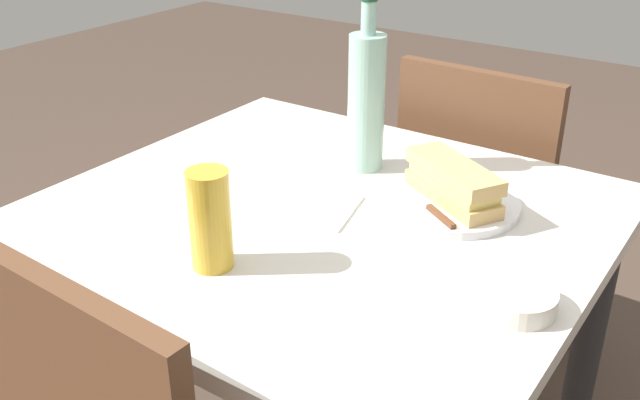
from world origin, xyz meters
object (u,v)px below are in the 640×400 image
at_px(beer_glass, 210,220).
at_px(plate_near, 451,204).
at_px(dining_table, 320,273).
at_px(baguette_sandwich_near, 453,182).
at_px(water_bottle, 366,100).
at_px(chair_near, 485,208).
at_px(knife_near, 429,207).
at_px(olive_bowl, 517,300).

bearing_deg(beer_glass, plate_near, -119.37).
distance_m(dining_table, plate_near, 0.26).
xyz_separation_m(baguette_sandwich_near, water_bottle, (0.22, -0.07, 0.09)).
relative_size(chair_near, knife_near, 5.57).
height_order(knife_near, beer_glass, beer_glass).
height_order(knife_near, water_bottle, water_bottle).
height_order(dining_table, plate_near, plate_near).
height_order(dining_table, olive_bowl, olive_bowl).
distance_m(dining_table, water_bottle, 0.33).
xyz_separation_m(baguette_sandwich_near, olive_bowl, (-0.20, 0.23, -0.03)).
xyz_separation_m(dining_table, olive_bowl, (-0.38, 0.09, 0.14)).
bearing_deg(dining_table, chair_near, -95.70).
distance_m(knife_near, olive_bowl, 0.28).
relative_size(chair_near, plate_near, 3.72).
height_order(chair_near, water_bottle, water_bottle).
distance_m(chair_near, knife_near, 0.60).
xyz_separation_m(dining_table, plate_near, (-0.18, -0.14, 0.13)).
height_order(dining_table, chair_near, chair_near).
relative_size(plate_near, baguette_sandwich_near, 1.13).
bearing_deg(baguette_sandwich_near, olive_bowl, 131.83).
xyz_separation_m(knife_near, water_bottle, (0.20, -0.12, 0.12)).
bearing_deg(beer_glass, baguette_sandwich_near, -119.37).
bearing_deg(olive_bowl, dining_table, -13.35).
bearing_deg(plate_near, dining_table, 37.02).
xyz_separation_m(dining_table, baguette_sandwich_near, (-0.18, -0.14, 0.18)).
bearing_deg(water_bottle, baguette_sandwich_near, 162.95).
bearing_deg(dining_table, water_bottle, -80.41).
distance_m(beer_glass, olive_bowl, 0.44).
height_order(knife_near, olive_bowl, olive_bowl).
bearing_deg(beer_glass, chair_near, -96.11).
bearing_deg(plate_near, olive_bowl, 131.83).
relative_size(baguette_sandwich_near, water_bottle, 0.62).
bearing_deg(chair_near, olive_bowl, 114.32).
relative_size(dining_table, water_bottle, 2.78).
height_order(baguette_sandwich_near, beer_glass, beer_glass).
height_order(plate_near, baguette_sandwich_near, baguette_sandwich_near).
bearing_deg(baguette_sandwich_near, knife_near, 71.57).
xyz_separation_m(dining_table, chair_near, (-0.06, -0.62, -0.11)).
distance_m(knife_near, beer_glass, 0.38).
bearing_deg(olive_bowl, plate_near, -48.17).
bearing_deg(chair_near, beer_glass, 83.89).
bearing_deg(chair_near, plate_near, 103.73).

